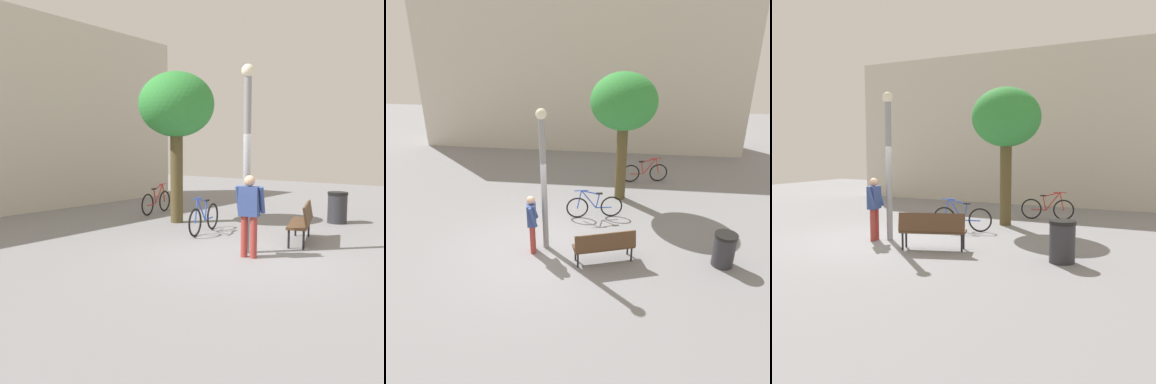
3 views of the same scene
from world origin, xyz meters
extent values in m
plane|color=gray|center=(0.00, 0.00, 0.00)|extent=(36.00, 36.00, 0.00)
cylinder|color=gray|center=(0.19, 0.10, 1.82)|extent=(0.16, 0.16, 3.65)
sphere|color=#F2EACC|center=(0.19, 0.10, 3.77)|extent=(0.28, 0.28, 0.28)
cylinder|color=#9E3833|center=(-0.14, -0.05, 0.42)|extent=(0.14, 0.14, 0.85)
cylinder|color=#9E3833|center=(-0.10, -0.25, 0.42)|extent=(0.14, 0.14, 0.85)
cube|color=#334784|center=(-0.12, -0.15, 1.15)|extent=(0.29, 0.43, 0.60)
sphere|color=tan|center=(-0.12, -0.15, 1.56)|extent=(0.22, 0.22, 0.22)
cylinder|color=#334784|center=(-0.12, 0.11, 1.18)|extent=(0.24, 0.13, 0.55)
cylinder|color=#334784|center=(-0.03, -0.38, 1.18)|extent=(0.24, 0.13, 0.55)
cube|color=#513823|center=(1.82, -0.37, 0.45)|extent=(1.66, 0.93, 0.06)
cube|color=#513823|center=(1.88, -0.55, 0.70)|extent=(1.56, 0.63, 0.44)
cylinder|color=black|center=(1.09, -0.45, 0.21)|extent=(0.05, 0.05, 0.42)
cylinder|color=black|center=(2.45, 0.02, 0.21)|extent=(0.05, 0.05, 0.42)
cylinder|color=black|center=(1.19, -0.75, 0.21)|extent=(0.05, 0.05, 0.42)
cylinder|color=black|center=(2.56, -0.29, 0.21)|extent=(0.05, 0.05, 0.42)
cylinder|color=brown|center=(2.14, 3.63, 1.33)|extent=(0.37, 0.37, 2.67)
ellipsoid|color=#328C3A|center=(2.14, 3.63, 3.43)|extent=(2.19, 2.19, 1.86)
torus|color=black|center=(0.83, 1.95, 0.36)|extent=(0.71, 0.19, 0.71)
torus|color=black|center=(1.91, 2.17, 0.36)|extent=(0.71, 0.19, 0.71)
cylinder|color=blue|center=(1.19, 2.02, 0.64)|extent=(0.50, 0.14, 0.64)
cylinder|color=blue|center=(1.24, 2.03, 0.88)|extent=(0.57, 0.15, 0.18)
cylinder|color=blue|center=(1.47, 2.08, 0.57)|extent=(0.14, 0.06, 0.48)
cylinder|color=blue|center=(1.67, 2.12, 0.33)|extent=(0.50, 0.14, 0.04)
cylinder|color=blue|center=(0.90, 1.96, 0.64)|extent=(0.17, 0.07, 0.63)
cube|color=black|center=(1.52, 2.09, 0.83)|extent=(0.21, 0.12, 0.04)
cylinder|color=blue|center=(0.96, 1.98, 0.95)|extent=(0.44, 0.12, 0.03)
torus|color=black|center=(3.59, 5.38, 0.36)|extent=(0.71, 0.19, 0.71)
torus|color=black|center=(2.51, 5.16, 0.36)|extent=(0.71, 0.19, 0.71)
cylinder|color=red|center=(3.23, 5.30, 0.64)|extent=(0.50, 0.13, 0.64)
cylinder|color=red|center=(3.19, 5.29, 0.88)|extent=(0.57, 0.15, 0.18)
cylinder|color=red|center=(2.96, 5.25, 0.57)|extent=(0.14, 0.06, 0.48)
cylinder|color=red|center=(2.76, 5.21, 0.33)|extent=(0.50, 0.13, 0.04)
cylinder|color=red|center=(3.53, 5.36, 0.64)|extent=(0.17, 0.07, 0.63)
cube|color=black|center=(2.91, 5.24, 0.83)|extent=(0.21, 0.12, 0.04)
cylinder|color=red|center=(3.46, 5.35, 0.95)|extent=(0.44, 0.12, 0.03)
cylinder|color=#2D2D33|center=(4.91, -0.16, 0.42)|extent=(0.55, 0.55, 0.83)
cylinder|color=black|center=(4.91, -0.16, 0.87)|extent=(0.57, 0.57, 0.08)
camera|label=1|loc=(-7.75, -4.60, 2.27)|focal=41.25mm
camera|label=2|loc=(2.24, -9.04, 5.92)|focal=36.34mm
camera|label=3|loc=(7.08, -9.19, 2.42)|focal=40.26mm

